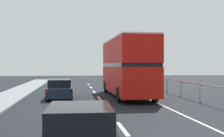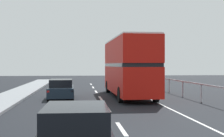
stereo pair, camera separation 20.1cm
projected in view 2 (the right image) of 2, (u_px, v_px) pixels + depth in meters
name	position (u px, v px, depth m)	size (l,w,h in m)	color
lane_paint_markings	(143.00, 107.00, 17.35)	(3.47, 46.00, 0.01)	silver
bridge_side_railing	(214.00, 89.00, 18.00)	(0.10, 42.00, 1.18)	#AFB3BC
double_decker_bus_red	(129.00, 66.00, 23.00)	(2.67, 10.12, 4.28)	red
hatchback_car_near	(76.00, 133.00, 7.81)	(1.86, 4.20, 1.36)	black
sedan_car_ahead	(61.00, 89.00, 21.87)	(1.84, 4.30, 1.36)	#17222E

